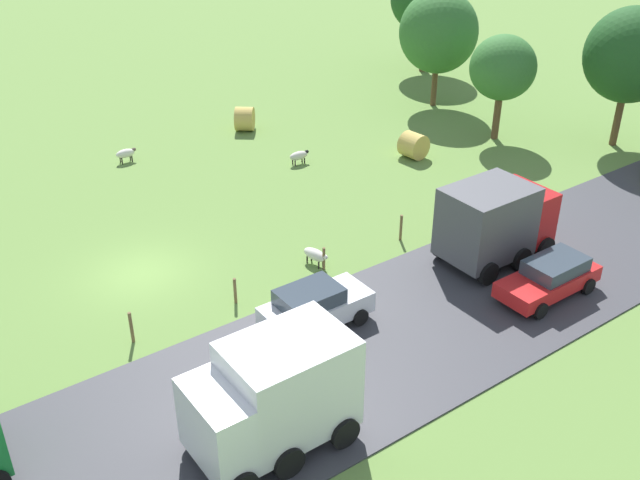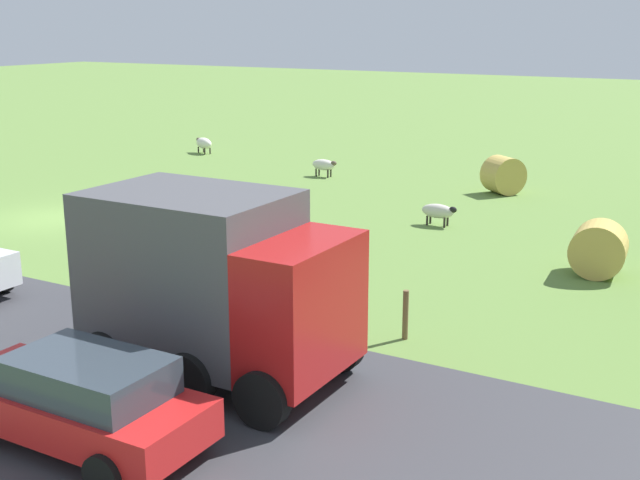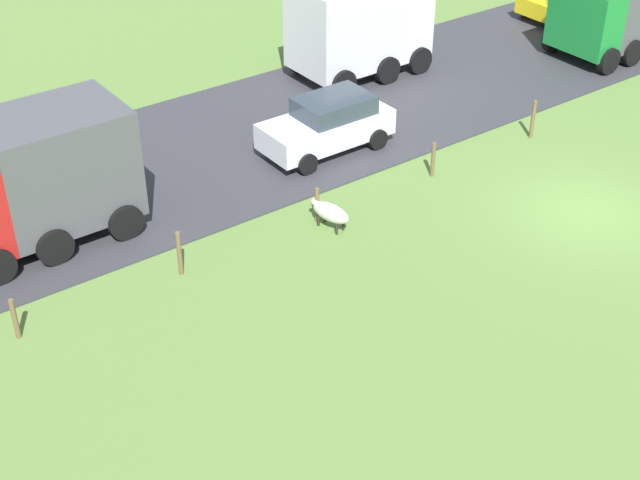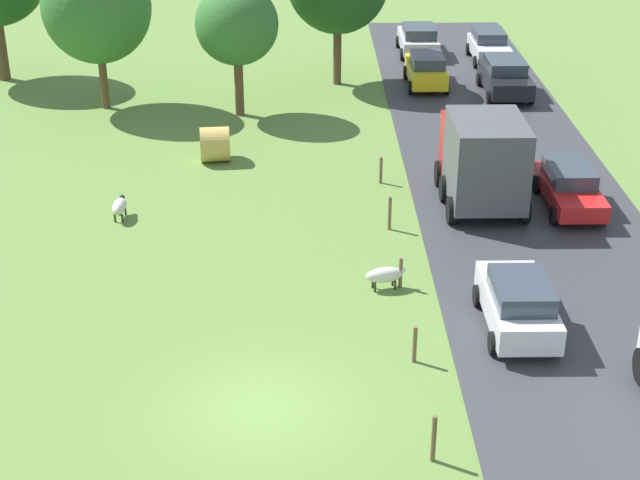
% 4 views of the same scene
% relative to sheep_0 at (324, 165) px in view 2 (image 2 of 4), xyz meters
% --- Properties ---
extents(ground_plane, '(160.00, 160.00, 0.00)m').
position_rel_sheep_0_xyz_m(ground_plane, '(11.02, -4.00, -0.50)').
color(ground_plane, olive).
extents(sheep_0, '(0.47, 1.14, 0.74)m').
position_rel_sheep_0_xyz_m(sheep_0, '(0.00, 0.00, 0.00)').
color(sheep_0, silver).
rests_on(sheep_0, ground_plane).
extents(sheep_1, '(0.98, 1.33, 0.78)m').
position_rel_sheep_0_xyz_m(sheep_1, '(-2.53, -8.28, 0.00)').
color(sheep_1, silver).
rests_on(sheep_1, ground_plane).
extents(sheep_2, '(0.49, 1.20, 0.71)m').
position_rel_sheep_0_xyz_m(sheep_2, '(5.65, 7.42, -0.03)').
color(sheep_2, beige).
rests_on(sheep_2, ground_plane).
extents(sheep_3, '(1.31, 0.71, 0.72)m').
position_rel_sheep_0_xyz_m(sheep_3, '(14.61, 2.13, -0.02)').
color(sheep_3, silver).
rests_on(sheep_3, ground_plane).
extents(hay_bale_0, '(1.31, 1.51, 1.40)m').
position_rel_sheep_0_xyz_m(hay_bale_0, '(8.57, 12.99, 0.20)').
color(hay_bale_0, tan).
rests_on(hay_bale_0, ground_plane).
extents(hay_bale_1, '(1.77, 1.71, 1.42)m').
position_rel_sheep_0_xyz_m(hay_bale_1, '(-0.35, 7.63, 0.21)').
color(hay_bale_1, tan).
rests_on(hay_bale_1, ground_plane).
extents(fence_post_2, '(0.12, 0.12, 1.01)m').
position_rel_sheep_0_xyz_m(fence_post_2, '(15.10, 2.21, 0.00)').
color(fence_post_2, brown).
rests_on(fence_post_2, ground_plane).
extents(fence_post_3, '(0.12, 0.12, 1.22)m').
position_rel_sheep_0_xyz_m(fence_post_3, '(15.10, 6.36, 0.11)').
color(fence_post_3, brown).
rests_on(fence_post_3, ground_plane).
extents(fence_post_4, '(0.12, 0.12, 1.05)m').
position_rel_sheep_0_xyz_m(fence_post_4, '(15.10, 10.52, 0.03)').
color(fence_post_4, brown).
rests_on(fence_post_4, ground_plane).
extents(truck_0, '(2.84, 4.71, 3.38)m').
position_rel_sheep_0_xyz_m(truck_0, '(18.56, 8.31, 1.36)').
color(truck_0, '#B21919').
rests_on(truck_0, road_strip).
extents(car_3, '(1.94, 4.33, 1.49)m').
position_rel_sheep_0_xyz_m(car_3, '(21.71, 8.10, 0.34)').
color(car_3, red).
rests_on(car_3, road_strip).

